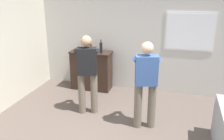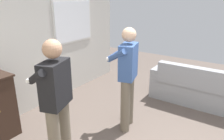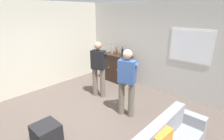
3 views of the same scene
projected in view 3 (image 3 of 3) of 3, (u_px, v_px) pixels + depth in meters
The scene contains 10 objects.
ground at pixel (91, 120), 4.20m from camera, with size 10.40×10.40×0.00m, color brown.
wall_back_with_window at pixel (153, 47), 5.57m from camera, with size 5.20×0.15×2.80m.
wall_side_left at pixel (33, 48), 5.45m from camera, with size 0.12×5.20×2.80m, color beige.
sideboard_cabinet at pixel (117, 68), 6.39m from camera, with size 1.06×0.49×1.02m.
bottle_wine_green at pixel (112, 50), 6.31m from camera, with size 0.06×0.06×0.35m.
bottle_liquor_amber at pixel (122, 52), 5.96m from camera, with size 0.07×0.07×0.33m.
bottle_spirits_clear at pixel (117, 52), 6.14m from camera, with size 0.06×0.06×0.30m.
ottoman at pixel (46, 133), 3.48m from camera, with size 0.48×0.48×0.37m, color black.
person_standing_left at pixel (99, 67), 5.12m from camera, with size 0.53×0.52×1.68m.
person_standing_right at pixel (127, 80), 4.15m from camera, with size 0.54×0.52×1.68m.
Camera 3 is at (2.80, -2.29, 2.50)m, focal length 28.00 mm.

